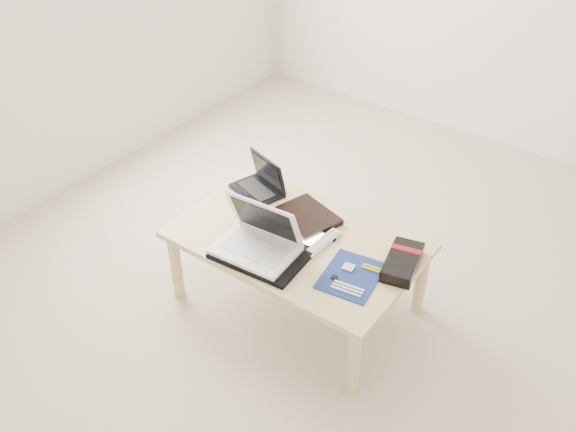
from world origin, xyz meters
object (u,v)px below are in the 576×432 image
Objects in this scene: netbook at (260,184)px; gpu_box at (402,262)px; coffee_table at (297,246)px; white_laptop at (258,239)px.

gpu_box is (0.85, -0.10, -0.01)m from netbook.
coffee_table is 0.43m from netbook.
white_laptop is at bearing -113.71° from coffee_table.
netbook is 0.80× the size of white_laptop.
netbook reaches higher than coffee_table.
gpu_box is at bearing 11.89° from coffee_table.
white_laptop is (0.29, -0.38, 0.03)m from netbook.
netbook is at bearing 151.50° from coffee_table.
coffee_table is 2.98× the size of white_laptop.
netbook is at bearing 127.22° from white_laptop.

